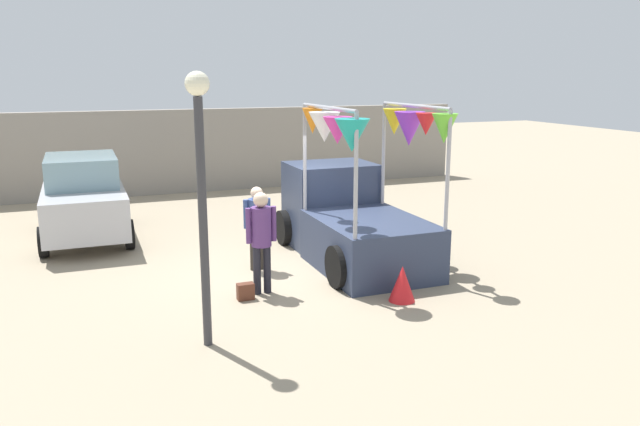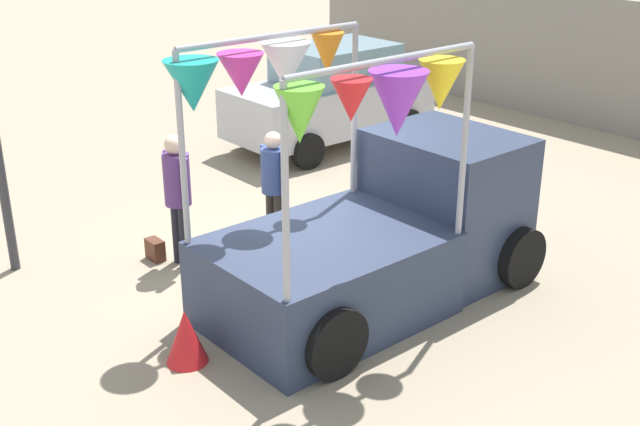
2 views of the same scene
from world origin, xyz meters
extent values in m
plane|color=gray|center=(0.00, 0.00, 0.00)|extent=(60.00, 60.00, 0.00)
cube|color=#2D3851|center=(1.50, -0.49, 0.50)|extent=(1.90, 2.60, 1.00)
cube|color=#2D3851|center=(1.50, 1.51, 0.90)|extent=(1.80, 1.40, 1.80)
cube|color=#8CB2C6|center=(1.50, 1.51, 1.35)|extent=(1.76, 1.37, 0.60)
cylinder|color=black|center=(0.55, 1.86, 0.38)|extent=(0.22, 0.76, 0.76)
cylinder|color=black|center=(2.45, 1.86, 0.38)|extent=(0.22, 0.76, 0.76)
cylinder|color=black|center=(0.55, -1.19, 0.38)|extent=(0.22, 0.76, 0.76)
cylinder|color=black|center=(2.45, -1.19, 0.38)|extent=(0.22, 0.76, 0.76)
cylinder|color=#A5A5AD|center=(0.63, 0.73, 2.05)|extent=(0.07, 0.07, 2.10)
cylinder|color=#A5A5AD|center=(2.37, 0.73, 2.05)|extent=(0.07, 0.07, 2.10)
cylinder|color=#A5A5AD|center=(0.63, -1.71, 2.05)|extent=(0.07, 0.07, 2.10)
cylinder|color=#A5A5AD|center=(2.37, -1.71, 2.05)|extent=(0.07, 0.07, 2.10)
cylinder|color=#A5A5AD|center=(0.63, -0.49, 3.10)|extent=(0.07, 2.44, 0.07)
cylinder|color=#A5A5AD|center=(2.37, -0.49, 3.10)|extent=(0.07, 2.44, 0.07)
cone|color=teal|center=(0.63, -1.54, 2.70)|extent=(0.76, 0.76, 0.54)
cone|color=#66CC33|center=(2.37, -1.54, 2.76)|extent=(0.62, 0.62, 0.51)
cone|color=#D83399|center=(0.63, -0.93, 2.73)|extent=(0.72, 0.72, 0.47)
cone|color=red|center=(2.37, -0.93, 2.79)|extent=(0.40, 0.40, 0.40)
cone|color=white|center=(0.63, -0.32, 2.74)|extent=(0.81, 0.81, 0.54)
cone|color=purple|center=(2.37, -0.32, 2.66)|extent=(0.78, 0.78, 0.65)
cone|color=orange|center=(0.63, 0.29, 2.81)|extent=(0.49, 0.49, 0.48)
cone|color=yellow|center=(2.37, 0.29, 2.75)|extent=(0.49, 0.49, 0.52)
cube|color=#B7B7BC|center=(-3.52, 3.96, 0.77)|extent=(1.70, 4.00, 0.90)
cube|color=#72939E|center=(-3.52, 4.11, 1.55)|extent=(1.50, 2.10, 0.66)
cylinder|color=black|center=(-4.37, 5.21, 0.32)|extent=(0.18, 0.64, 0.64)
cylinder|color=black|center=(-2.67, 5.21, 0.32)|extent=(0.18, 0.64, 0.64)
cylinder|color=black|center=(-4.37, 2.71, 0.32)|extent=(0.18, 0.64, 0.64)
cylinder|color=black|center=(-2.67, 2.71, 0.32)|extent=(0.18, 0.64, 0.64)
cylinder|color=black|center=(-0.87, -0.99, 0.42)|extent=(0.13, 0.13, 0.84)
cylinder|color=black|center=(-0.69, -0.99, 0.42)|extent=(0.13, 0.13, 0.84)
cylinder|color=#593372|center=(-0.78, -0.99, 1.18)|extent=(0.34, 0.34, 0.67)
sphere|color=beige|center=(-0.78, -0.99, 1.64)|extent=(0.25, 0.25, 0.25)
cylinder|color=#593372|center=(-1.00, -0.99, 1.21)|extent=(0.09, 0.09, 0.60)
cylinder|color=#593372|center=(-0.56, -0.99, 1.21)|extent=(0.09, 0.09, 0.60)
cylinder|color=#2D2823|center=(-0.58, 0.32, 0.39)|extent=(0.13, 0.13, 0.77)
cylinder|color=#2D2823|center=(-0.40, 0.32, 0.39)|extent=(0.13, 0.13, 0.77)
cylinder|color=#33477F|center=(-0.49, 0.32, 1.08)|extent=(0.34, 0.34, 0.61)
sphere|color=beige|center=(-0.49, 0.32, 1.50)|extent=(0.23, 0.23, 0.23)
cylinder|color=#33477F|center=(-0.71, 0.32, 1.11)|extent=(0.09, 0.09, 0.55)
cylinder|color=#33477F|center=(-0.27, 0.32, 1.11)|extent=(0.09, 0.09, 0.55)
cube|color=#592D1E|center=(-1.13, -1.19, 0.14)|extent=(0.28, 0.16, 0.28)
cone|color=red|center=(1.27, -2.19, 0.30)|extent=(0.51, 0.51, 0.60)
camera|label=1|loc=(-3.53, -10.81, 3.69)|focal=35.00mm
camera|label=2|loc=(7.62, -5.78, 4.60)|focal=45.00mm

